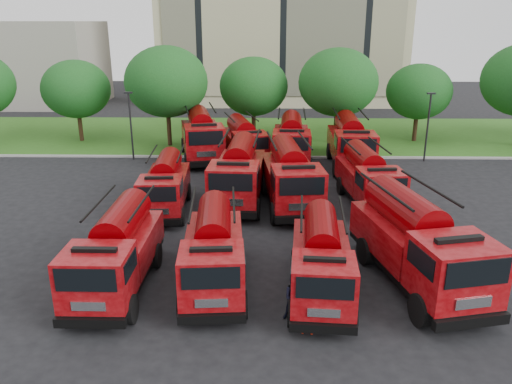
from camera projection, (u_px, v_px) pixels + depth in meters
ground at (264, 265)px, 21.54m from camera, size 140.00×140.00×0.00m
lawn at (265, 135)px, 46.11m from camera, size 70.00×16.00×0.12m
curb at (265, 157)px, 38.44m from camera, size 70.00×0.30×0.14m
apartment_building at (282, 0)px, 62.79m from camera, size 30.00×14.18×25.00m
side_building at (25, 64)px, 62.08m from camera, size 18.00×12.00×10.00m
tree_1 at (76, 89)px, 42.11m from camera, size 5.71×5.71×6.98m
tree_2 at (166, 82)px, 40.28m from camera, size 6.72×6.72×8.22m
tree_3 at (254, 86)px, 42.74m from camera, size 5.88×5.88×7.19m
tree_4 at (338, 82)px, 41.01m from camera, size 6.55×6.55×8.01m
tree_5 at (419, 92)px, 42.12m from camera, size 5.46×5.46×6.68m
lamp_post_0 at (131, 122)px, 37.05m from camera, size 0.60×0.25×5.11m
lamp_post_1 at (428, 123)px, 36.65m from camera, size 0.60×0.25×5.11m
fire_truck_0 at (117, 251)px, 19.29m from camera, size 2.54×6.84×3.11m
fire_truck_1 at (214, 250)px, 19.45m from camera, size 2.81×6.75×3.00m
fire_truck_2 at (321, 259)px, 18.85m from camera, size 2.69×6.48×2.88m
fire_truck_3 at (417, 242)px, 19.52m from camera, size 4.24×8.10×3.51m
fire_truck_4 at (166, 185)px, 27.41m from camera, size 2.69×6.54×2.92m
fire_truck_5 at (239, 173)px, 28.60m from camera, size 3.12×7.73×3.46m
fire_truck_6 at (291, 176)px, 27.99m from camera, size 3.39×7.82×3.45m
fire_truck_7 at (368, 177)px, 28.42m from camera, size 3.01×6.99×3.09m
fire_truck_8 at (202, 135)px, 37.65m from camera, size 4.27×8.33×3.62m
fire_truck_9 at (244, 141)px, 36.97m from camera, size 3.99×7.24×3.13m
fire_truck_10 at (291, 140)px, 36.50m from camera, size 3.03×7.62×3.42m
fire_truck_11 at (350, 142)px, 35.77m from camera, size 3.05×7.84×3.53m
firefighter_0 at (307, 333)px, 16.86m from camera, size 0.63×0.48×1.63m
firefighter_1 at (294, 318)px, 17.68m from camera, size 0.83×0.48×1.67m
firefighter_2 at (483, 297)px, 19.06m from camera, size 0.69×0.98×1.51m
firefighter_3 at (482, 320)px, 17.60m from camera, size 1.20×0.84×1.69m
firefighter_4 at (218, 259)px, 22.06m from camera, size 0.94×0.83×1.61m
firefighter_5 at (396, 226)px, 25.70m from camera, size 1.85×1.25×1.84m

